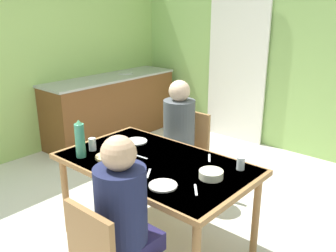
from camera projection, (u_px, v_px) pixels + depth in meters
name	position (u px, v px, depth m)	size (l,w,h in m)	color
ground_plane	(129.00, 233.00, 3.18)	(7.12, 7.12, 0.00)	beige
wall_back	(281.00, 55.00, 4.74)	(4.77, 0.10, 2.50)	#95BF67
wall_left	(42.00, 55.00, 4.69)	(0.10, 4.11, 2.50)	#99BF63
curtain_panel	(237.00, 66.00, 5.09)	(0.90, 0.03, 2.10)	white
kitchen_counter	(111.00, 107.00, 5.34)	(0.61, 2.05, 0.91)	brown
dining_table	(155.00, 169.00, 2.85)	(1.51, 0.90, 0.73)	olive
chair_far_diner	(187.00, 149.00, 3.67)	(0.40, 0.40, 0.87)	olive
person_near_diner	(123.00, 207.00, 2.11)	(0.30, 0.37, 0.77)	#231F4D
person_far_diner	(178.00, 126.00, 3.49)	(0.30, 0.37, 0.77)	#42594F
water_bottle_green_near	(80.00, 140.00, 2.86)	(0.08, 0.08, 0.31)	#3F9071
water_bottle_green_far	(120.00, 160.00, 2.52)	(0.08, 0.08, 0.28)	green
serving_bowl_center	(211.00, 174.00, 2.55)	(0.17, 0.17, 0.06)	beige
dinner_plate_near_left	(136.00, 141.00, 3.22)	(0.19, 0.19, 0.01)	white
dinner_plate_near_right	(163.00, 185.00, 2.44)	(0.19, 0.19, 0.01)	white
drinking_glass_by_near_diner	(92.00, 144.00, 3.02)	(0.06, 0.06, 0.11)	silver
drinking_glass_by_far_diner	(241.00, 163.00, 2.68)	(0.06, 0.06, 0.10)	silver
bread_plate_sliced	(108.00, 157.00, 2.89)	(0.19, 0.19, 0.02)	#DBB77A
cutlery_knife_near	(209.00, 158.00, 2.88)	(0.15, 0.02, 0.00)	silver
cutlery_fork_near	(140.00, 157.00, 2.91)	(0.15, 0.02, 0.00)	silver
cutlery_knife_far	(196.00, 190.00, 2.39)	(0.15, 0.02, 0.00)	silver
cutlery_fork_far	(149.00, 173.00, 2.62)	(0.15, 0.02, 0.00)	silver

